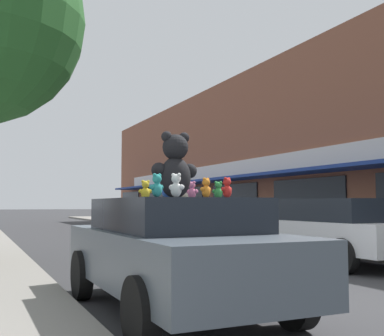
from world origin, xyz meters
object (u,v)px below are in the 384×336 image
Objects in this scene: teddy_bear_green at (218,190)px; teddy_bear_blue at (167,188)px; teddy_bear_yellow at (145,190)px; teddy_bear_red at (227,188)px; teddy_bear_cream at (185,190)px; teddy_bear_white at (176,186)px; teddy_bear_orange at (206,188)px; plush_art_car at (174,250)px; teddy_bear_teal at (157,186)px; teddy_bear_giant at (175,166)px; parked_car_far_center at (332,227)px; teddy_bear_pink at (192,190)px.

teddy_bear_blue is (-0.64, 0.31, 0.03)m from teddy_bear_green.
teddy_bear_red is at bearing 119.45° from teddy_bear_yellow.
teddy_bear_white is at bearing 69.12° from teddy_bear_cream.
teddy_bear_green reaches higher than teddy_bear_orange.
teddy_bear_cream reaches higher than teddy_bear_green.
teddy_bear_yellow reaches higher than plush_art_car.
teddy_bear_white is 1.07× the size of teddy_bear_teal.
teddy_bear_blue is at bearing -113.35° from teddy_bear_orange.
teddy_bear_red is (0.39, -1.02, -0.03)m from teddy_bear_blue.
teddy_bear_cream is 0.99× the size of teddy_bear_yellow.
teddy_bear_green is at bearing -172.22° from teddy_bear_giant.
parked_car_far_center is at bearing -166.83° from teddy_bear_teal.
teddy_bear_pink is 0.57m from teddy_bear_blue.
teddy_bear_giant is at bearing -79.77° from teddy_bear_red.
plush_art_car is 1.49m from teddy_bear_cream.
teddy_bear_green is 0.83× the size of teddy_bear_yellow.
teddy_bear_orange reaches higher than plush_art_car.
teddy_bear_pink is 0.06× the size of parked_car_far_center.
teddy_bear_cream reaches higher than teddy_bear_white.
teddy_bear_blue is (0.05, 0.41, -0.27)m from teddy_bear_giant.
teddy_bear_cream is at bearing -131.97° from teddy_bear_orange.
parked_car_far_center is at bearing -102.08° from teddy_bear_pink.
plush_art_car is 1.05m from teddy_bear_green.
teddy_bear_cream is 0.93× the size of teddy_bear_blue.
parked_car_far_center is (5.38, 2.89, -0.78)m from teddy_bear_blue.
teddy_bear_pink is (0.55, 0.67, -0.30)m from teddy_bear_giant.
teddy_bear_pink is at bearing -64.16° from teddy_bear_white.
teddy_bear_green is at bearing 153.27° from teddy_bear_pink.
teddy_bear_cream reaches higher than plush_art_car.
teddy_bear_yellow reaches higher than teddy_bear_red.
teddy_bear_pink is (0.46, 1.41, 0.01)m from teddy_bear_orange.
teddy_bear_red is at bearing 89.21° from teddy_bear_cream.
teddy_bear_red is (0.44, -0.62, -0.30)m from teddy_bear_giant.
teddy_bear_green reaches higher than plush_art_car.
parked_car_far_center is at bearing -148.64° from teddy_bear_giant.
teddy_bear_teal is at bearing -121.68° from plush_art_car.
teddy_bear_cream is at bearing -60.02° from teddy_bear_white.
teddy_bear_cream is 2.11m from teddy_bear_white.
teddy_bear_teal reaches higher than teddy_bear_red.
teddy_bear_white reaches higher than parked_car_far_center.
teddy_bear_green is 5.77m from parked_car_far_center.
teddy_bear_yellow is at bearing -127.52° from teddy_bear_teal.
teddy_bear_white is at bearing -13.63° from teddy_bear_red.
plush_art_car is at bearing 98.42° from teddy_bear_pink.
teddy_bear_giant is 3.29× the size of teddy_bear_pink.
teddy_bear_pink is 0.96× the size of teddy_bear_white.
plush_art_car is 0.93× the size of parked_car_far_center.
teddy_bear_pink reaches higher than teddy_bear_orange.
plush_art_car is 1.38m from teddy_bear_yellow.
teddy_bear_blue is 0.76m from teddy_bear_yellow.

